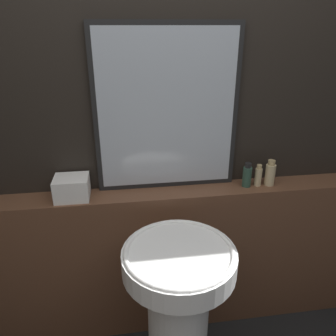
{
  "coord_description": "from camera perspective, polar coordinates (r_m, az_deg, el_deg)",
  "views": [
    {
      "loc": [
        -0.3,
        -0.27,
        1.76
      ],
      "look_at": [
        -0.08,
        1.2,
        1.11
      ],
      "focal_mm": 35.0,
      "sensor_mm": 36.0,
      "label": 1
    }
  ],
  "objects": [
    {
      "name": "conditioner_bottle",
      "position": [
        1.89,
        15.44,
        -1.35
      ],
      "size": [
        0.04,
        0.04,
        0.13
      ],
      "color": "#C6B284",
      "rests_on": "vanity_counter"
    },
    {
      "name": "pedestal_sink",
      "position": [
        1.69,
        1.8,
        -23.33
      ],
      "size": [
        0.51,
        0.51,
        0.87
      ],
      "color": "white",
      "rests_on": "ground_plane"
    },
    {
      "name": "towel_stack",
      "position": [
        1.77,
        -16.39,
        -3.32
      ],
      "size": [
        0.17,
        0.15,
        0.12
      ],
      "color": "white",
      "rests_on": "vanity_counter"
    },
    {
      "name": "shampoo_bottle",
      "position": [
        1.87,
        13.6,
        -1.3
      ],
      "size": [
        0.05,
        0.05,
        0.14
      ],
      "color": "#2D4C3D",
      "rests_on": "vanity_counter"
    },
    {
      "name": "lotion_bottle",
      "position": [
        1.92,
        17.36,
        -0.93
      ],
      "size": [
        0.06,
        0.06,
        0.15
      ],
      "color": "#C6B284",
      "rests_on": "vanity_counter"
    },
    {
      "name": "vanity_counter",
      "position": [
        2.05,
        1.96,
        -15.53
      ],
      "size": [
        2.82,
        0.18,
        0.93
      ],
      "color": "brown",
      "rests_on": "ground_plane"
    },
    {
      "name": "wall_back",
      "position": [
        1.78,
        1.63,
        6.95
      ],
      "size": [
        8.0,
        0.06,
        2.5
      ],
      "color": "black",
      "rests_on": "ground_plane"
    },
    {
      "name": "mirror",
      "position": [
        1.7,
        -0.18,
        9.91
      ],
      "size": [
        0.75,
        0.03,
        0.85
      ],
      "color": "black",
      "rests_on": "vanity_counter"
    }
  ]
}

